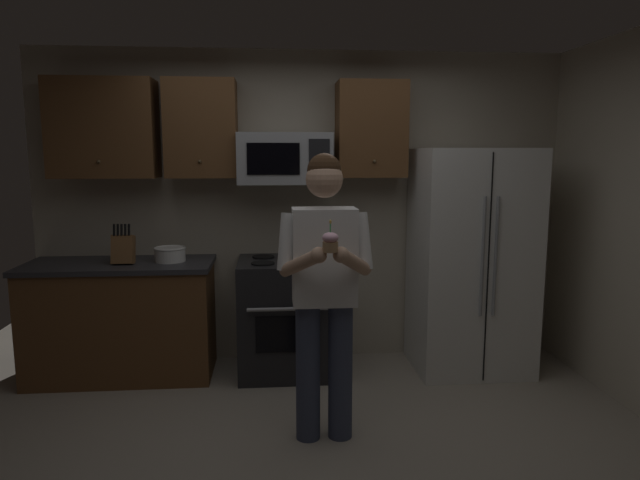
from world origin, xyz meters
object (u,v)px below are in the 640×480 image
(oven_range, at_px, (286,316))
(cupcake, at_px, (330,242))
(person, at_px, (324,282))
(knife_block, at_px, (123,249))
(bowl_large_white, at_px, (170,254))
(refrigerator, at_px, (471,261))
(microwave, at_px, (285,159))

(oven_range, height_order, cupcake, cupcake)
(oven_range, distance_m, person, 1.26)
(cupcake, bearing_deg, knife_block, 135.54)
(bowl_large_white, relative_size, person, 0.14)
(oven_range, bearing_deg, knife_block, -178.64)
(bowl_large_white, bearing_deg, knife_block, -169.55)
(cupcake, bearing_deg, refrigerator, 47.43)
(refrigerator, relative_size, person, 1.02)
(oven_range, height_order, refrigerator, refrigerator)
(person, bearing_deg, knife_block, 142.96)
(oven_range, distance_m, bowl_large_white, 1.05)
(oven_range, xyz_separation_m, person, (0.20, -1.12, 0.53))
(knife_block, xyz_separation_m, cupcake, (1.45, -1.42, 0.26))
(knife_block, height_order, person, person)
(bowl_large_white, xyz_separation_m, person, (1.11, -1.16, 0.02))
(knife_block, distance_m, cupcake, 2.05)
(bowl_large_white, distance_m, person, 1.60)
(refrigerator, distance_m, person, 1.69)
(refrigerator, bearing_deg, bowl_large_white, 178.28)
(bowl_large_white, bearing_deg, cupcake, -53.25)
(refrigerator, xyz_separation_m, bowl_large_white, (-2.41, 0.07, 0.08))
(bowl_large_white, bearing_deg, oven_range, -2.10)
(person, bearing_deg, cupcake, -90.00)
(cupcake, bearing_deg, person, 90.00)
(knife_block, xyz_separation_m, bowl_large_white, (0.34, 0.06, -0.06))
(microwave, height_order, refrigerator, microwave)
(person, height_order, cupcake, person)
(microwave, height_order, cupcake, microwave)
(refrigerator, bearing_deg, person, -140.12)
(oven_range, bearing_deg, bowl_large_white, 177.90)
(person, xyz_separation_m, cupcake, (-0.00, -0.33, 0.30))
(oven_range, relative_size, person, 0.53)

